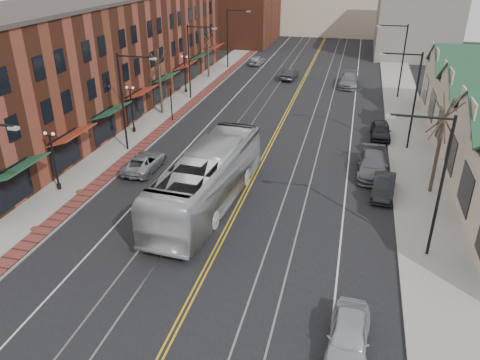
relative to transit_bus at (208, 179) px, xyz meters
The scene contains 31 objects.
ground 9.06m from the transit_bus, 76.95° to the right, with size 160.00×160.00×0.00m, color black.
sidewalk_left 15.25m from the transit_bus, 131.33° to the left, with size 4.00×120.00×0.15m, color gray.
sidewalk_right 18.13m from the transit_bus, 39.08° to the left, with size 4.00×120.00×0.15m, color gray.
building_left 25.28m from the transit_bus, 132.78° to the left, with size 10.00×50.00×11.00m, color brown.
backdrop_left 63.15m from the transit_bus, 102.85° to the left, with size 14.00×18.00×14.00m, color brown.
backdrop_mid 76.44m from the transit_bus, 88.50° to the left, with size 22.00×14.00×9.00m, color beige.
backdrop_right 58.99m from the transit_bus, 73.22° to the left, with size 12.00×16.00×11.00m, color slate.
streetlight_l_1 12.08m from the transit_bus, 140.83° to the left, with size 3.33×0.25×8.00m.
streetlight_l_2 25.25m from the transit_bus, 111.16° to the left, with size 3.33×0.25×8.00m.
streetlight_l_3 40.52m from the transit_bus, 102.94° to the left, with size 3.33×0.25×8.00m.
streetlight_r_0 13.67m from the transit_bus, 11.39° to the right, with size 3.33×0.25×8.00m.
streetlight_r_1 18.94m from the transit_bus, 45.70° to the left, with size 3.33×0.25×8.00m.
streetlight_r_2 32.29m from the transit_bus, 66.05° to the left, with size 3.33×0.25×8.00m.
lamppost_l_1 10.82m from the transit_bus, behind, with size 0.84×0.28×4.27m.
lamppost_l_2 15.69m from the transit_bus, 133.52° to the left, with size 0.84×0.28×4.27m.
lamppost_l_3 27.58m from the transit_bus, 113.06° to the left, with size 0.84×0.28×4.27m.
tree_left_near 20.36m from the transit_bus, 121.15° to the left, with size 1.78×1.37×6.48m.
tree_left_far 35.01m from the transit_bus, 107.47° to the left, with size 1.66×1.28×6.02m.
tree_right_mid 15.57m from the transit_bus, 20.33° to the left, with size 1.90×1.46×6.93m.
manhole_mid 10.93m from the transit_bus, 148.54° to the right, with size 0.60×0.60×0.02m, color #592D19.
manhole_far 9.39m from the transit_bus, behind, with size 0.60×0.60×0.02m, color #592D19.
traffic_signal 17.62m from the transit_bus, 119.23° to the left, with size 0.18×0.15×3.80m.
transit_bus is the anchor object (origin of this frame).
parked_suv 7.74m from the transit_bus, 147.48° to the left, with size 2.21×4.80×1.33m, color #989C9F.
parked_car_a 14.28m from the transit_bus, 48.12° to the right, with size 1.72×4.28×1.46m, color #B9BCC1.
parked_car_b 12.14m from the transit_bus, 20.64° to the left, with size 1.42×4.08×1.34m, color black.
parked_car_c 13.01m from the transit_bus, 35.45° to the left, with size 2.18×5.37×1.56m, color #5B5B61.
parked_car_d 19.25m from the transit_bus, 53.99° to the left, with size 1.72×4.28×1.46m, color black.
distant_car_left 35.05m from the transit_bus, 89.77° to the left, with size 1.51×4.32×1.42m, color #222328.
distant_car_right 34.20m from the transit_bus, 76.78° to the left, with size 2.21×5.44×1.58m, color slate.
distant_car_far 43.12m from the transit_bus, 97.81° to the left, with size 1.59×3.95×1.35m, color #ACAEB3.
Camera 1 is at (6.65, -17.32, 15.22)m, focal length 35.00 mm.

